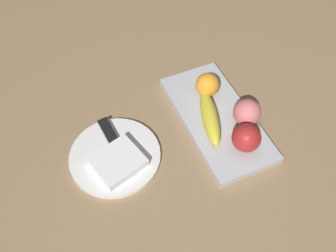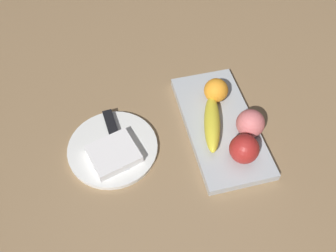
% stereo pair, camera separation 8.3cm
% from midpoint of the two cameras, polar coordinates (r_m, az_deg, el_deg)
% --- Properties ---
extents(ground_plane, '(2.40, 2.40, 0.00)m').
position_cam_midpoint_polar(ground_plane, '(0.92, 4.44, 2.01)').
color(ground_plane, '#92724E').
extents(fruit_tray, '(0.35, 0.17, 0.02)m').
position_cam_midpoint_polar(fruit_tray, '(0.90, 5.47, 1.14)').
color(fruit_tray, '#B6BBBF').
rests_on(fruit_tray, ground_plane).
extents(apple, '(0.07, 0.07, 0.07)m').
position_cam_midpoint_polar(apple, '(0.82, 9.89, -2.12)').
color(apple, '#A92521').
rests_on(apple, fruit_tray).
extents(banana, '(0.17, 0.09, 0.04)m').
position_cam_midpoint_polar(banana, '(0.86, 4.13, 1.29)').
color(banana, gold).
rests_on(banana, fruit_tray).
extents(orange_near_apple, '(0.06, 0.06, 0.06)m').
position_cam_midpoint_polar(orange_near_apple, '(0.91, 3.88, 6.58)').
color(orange_near_apple, orange).
rests_on(orange_near_apple, fruit_tray).
extents(peach, '(0.07, 0.07, 0.07)m').
position_cam_midpoint_polar(peach, '(0.86, 10.14, 2.02)').
color(peach, '#D76A6A').
rests_on(peach, fruit_tray).
extents(dinner_plate, '(0.22, 0.22, 0.01)m').
position_cam_midpoint_polar(dinner_plate, '(0.85, -11.42, -5.03)').
color(dinner_plate, white).
rests_on(dinner_plate, ground_plane).
extents(folded_napkin, '(0.12, 0.13, 0.02)m').
position_cam_midpoint_polar(folded_napkin, '(0.82, -11.06, -5.95)').
color(folded_napkin, white).
rests_on(folded_napkin, dinner_plate).
extents(knife, '(0.18, 0.04, 0.01)m').
position_cam_midpoint_polar(knife, '(0.87, -11.91, -2.06)').
color(knife, silver).
rests_on(knife, dinner_plate).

